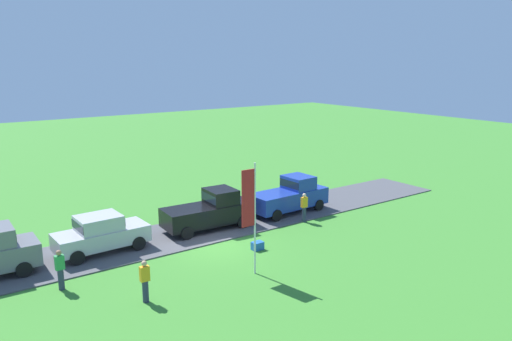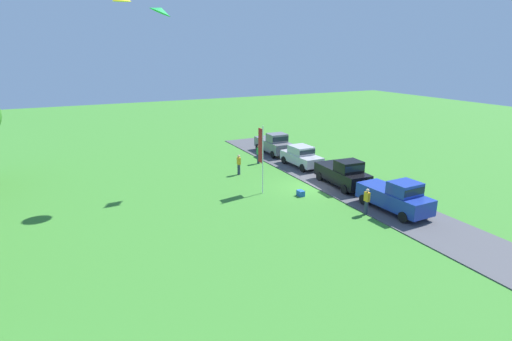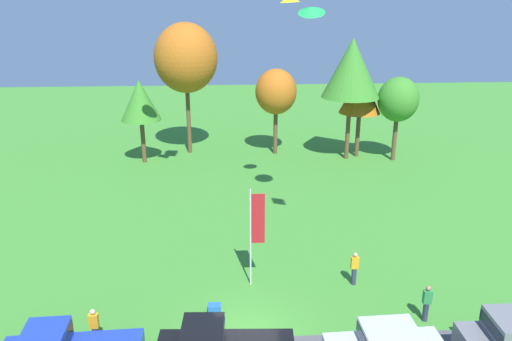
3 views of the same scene
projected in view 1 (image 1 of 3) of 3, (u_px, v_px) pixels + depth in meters
The scene contains 10 objects.
ground_plane at pixel (217, 245), 25.22m from camera, with size 120.00×120.00×0.00m, color #3D842D.
pavement_strip at pixel (194, 231), 27.14m from camera, with size 36.00×4.40×0.06m, color #4C4C51.
car_pickup_by_flagpole at pixel (291, 195), 30.42m from camera, with size 5.07×2.19×2.14m.
car_pickup_near_entrance at pixel (211, 210), 27.39m from camera, with size 5.09×2.26×2.14m.
car_sedan_mid_row at pixel (101, 233), 24.01m from camera, with size 4.46×2.07×1.84m.
person_on_lawn at pixel (60, 269), 20.21m from camera, with size 0.36×0.24×1.71m.
person_beside_suv at pixel (304, 207), 28.64m from camera, with size 0.36×0.24×1.71m.
person_watching_sky at pixel (145, 281), 19.17m from camera, with size 0.36×0.24×1.71m.
flag_banner at pixel (250, 205), 21.12m from camera, with size 0.71×0.08×4.97m.
cooler_box at pixel (257, 246), 24.61m from camera, with size 0.56×0.40×0.40m, color blue.
Camera 1 is at (12.18, 20.51, 9.24)m, focal length 35.00 mm.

